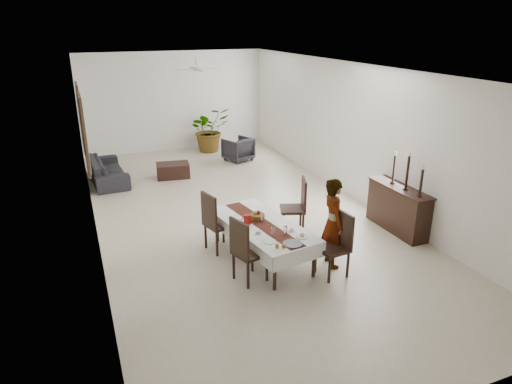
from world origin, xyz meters
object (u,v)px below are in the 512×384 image
Objects in this scene: red_pitcher at (247,219)px; dining_table_top at (262,225)px; woman at (333,223)px; sofa at (107,170)px; sideboard_body at (398,209)px.

dining_table_top is at bearing -21.70° from red_pitcher.
red_pitcher is at bearing 68.79° from woman.
dining_table_top reaches higher than sofa.
sideboard_body is (3.29, -0.04, -0.31)m from red_pitcher.
sofa is at bearing 109.95° from red_pitcher.
woman reaches higher than sofa.
dining_table_top is at bearing -161.55° from sofa.
red_pitcher is (-0.24, 0.10, 0.12)m from dining_table_top.
dining_table_top is at bearing 66.80° from woman.
woman is at bearing -42.54° from dining_table_top.
red_pitcher is at bearing -163.43° from sofa.
woman reaches higher than dining_table_top.
sofa is (-2.21, 5.52, -0.34)m from dining_table_top.
red_pitcher is 5.79m from sofa.
sideboard_body is at bearing -59.61° from woman.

